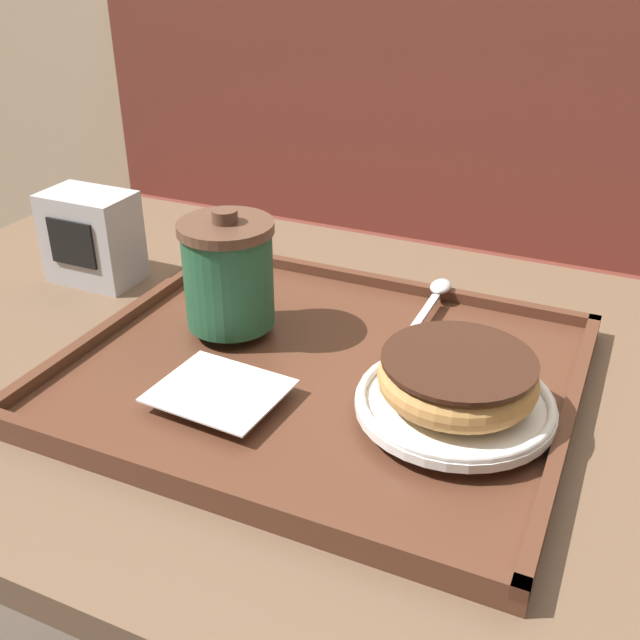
# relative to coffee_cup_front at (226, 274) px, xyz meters

# --- Properties ---
(booth_bench) EXTENTS (1.69, 0.44, 1.00)m
(booth_bench) POSITION_rel_coffee_cup_front_xyz_m (-0.06, 0.87, -0.48)
(booth_bench) COLOR brown
(booth_bench) RESTS_ON ground_plane
(cafe_table) EXTENTS (1.08, 0.66, 0.72)m
(cafe_table) POSITION_rel_coffee_cup_front_xyz_m (0.08, 0.00, -0.22)
(cafe_table) COLOR brown
(cafe_table) RESTS_ON ground_plane
(serving_tray) EXTENTS (0.46, 0.39, 0.02)m
(serving_tray) POSITION_rel_coffee_cup_front_xyz_m (0.11, -0.02, -0.07)
(serving_tray) COLOR #512D1E
(serving_tray) RESTS_ON cafe_table
(napkin_paper) EXTENTS (0.11, 0.10, 0.00)m
(napkin_paper) POSITION_rel_coffee_cup_front_xyz_m (0.05, -0.11, -0.05)
(napkin_paper) COLOR white
(napkin_paper) RESTS_ON serving_tray
(coffee_cup_front) EXTENTS (0.09, 0.09, 0.12)m
(coffee_cup_front) POSITION_rel_coffee_cup_front_xyz_m (0.00, 0.00, 0.00)
(coffee_cup_front) COLOR #235638
(coffee_cup_front) RESTS_ON serving_tray
(plate_with_chocolate_donut) EXTENTS (0.17, 0.17, 0.01)m
(plate_with_chocolate_donut) POSITION_rel_coffee_cup_front_xyz_m (0.25, -0.05, -0.05)
(plate_with_chocolate_donut) COLOR white
(plate_with_chocolate_donut) RESTS_ON serving_tray
(donut_chocolate_glazed) EXTENTS (0.13, 0.13, 0.04)m
(donut_chocolate_glazed) POSITION_rel_coffee_cup_front_xyz_m (0.25, -0.05, -0.02)
(donut_chocolate_glazed) COLOR tan
(donut_chocolate_glazed) RESTS_ON plate_with_chocolate_donut
(spoon) EXTENTS (0.02, 0.14, 0.01)m
(spoon) POSITION_rel_coffee_cup_front_xyz_m (0.17, 0.14, -0.05)
(spoon) COLOR silver
(spoon) RESTS_ON serving_tray
(napkin_dispenser) EXTENTS (0.10, 0.07, 0.11)m
(napkin_dispenser) POSITION_rel_coffee_cup_front_xyz_m (-0.22, 0.07, -0.02)
(napkin_dispenser) COLOR #B7B7BC
(napkin_dispenser) RESTS_ON cafe_table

